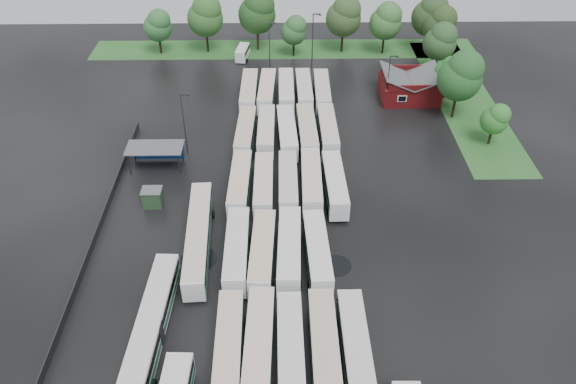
{
  "coord_description": "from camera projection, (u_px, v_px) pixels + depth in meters",
  "views": [
    {
      "loc": [
        1.09,
        -47.08,
        47.63
      ],
      "look_at": [
        2.0,
        12.0,
        2.5
      ],
      "focal_mm": 35.0,
      "sensor_mm": 36.0,
      "label": 1
    }
  ],
  "objects": [
    {
      "name": "bus_r3c3",
      "position": [
        311.0,
        182.0,
        77.16
      ],
      "size": [
        2.91,
        12.73,
        3.53
      ],
      "rotation": [
        0.0,
        0.0,
        -0.02
      ],
      "color": "silver",
      "rests_on": "ground"
    },
    {
      "name": "bus_r1c1",
      "position": [
        259.0,
        344.0,
        55.52
      ],
      "size": [
        3.06,
        12.76,
        3.53
      ],
      "rotation": [
        0.0,
        0.0,
        -0.03
      ],
      "color": "silver",
      "rests_on": "ground"
    },
    {
      "name": "tree_east_3",
      "position": [
        441.0,
        41.0,
        104.4
      ],
      "size": [
        6.23,
        6.23,
        10.32
      ],
      "color": "black",
      "rests_on": "ground"
    },
    {
      "name": "ground",
      "position": [
        273.0,
        270.0,
        66.3
      ],
      "size": [
        160.0,
        160.0,
        0.0
      ],
      "primitive_type": "plane",
      "color": "black",
      "rests_on": "ground"
    },
    {
      "name": "bus_r1c0",
      "position": [
        229.0,
        346.0,
        55.48
      ],
      "size": [
        2.78,
        12.23,
        3.39
      ],
      "rotation": [
        0.0,
        0.0,
        0.02
      ],
      "color": "silver",
      "rests_on": "ground"
    },
    {
      "name": "bus_r3c2",
      "position": [
        288.0,
        183.0,
        77.06
      ],
      "size": [
        2.6,
        12.07,
        3.36
      ],
      "rotation": [
        0.0,
        0.0,
        -0.0
      ],
      "color": "silver",
      "rests_on": "ground"
    },
    {
      "name": "tree_east_0",
      "position": [
        496.0,
        119.0,
        85.64
      ],
      "size": [
        4.31,
        4.28,
        7.09
      ],
      "color": "black",
      "rests_on": "ground"
    },
    {
      "name": "tree_east_4",
      "position": [
        441.0,
        24.0,
        110.39
      ],
      "size": [
        6.51,
        6.51,
        10.78
      ],
      "color": "black",
      "rests_on": "ground"
    },
    {
      "name": "lamp_post_nw",
      "position": [
        184.0,
        120.0,
        82.78
      ],
      "size": [
        1.56,
        0.3,
        10.12
      ],
      "color": "#2D2D30",
      "rests_on": "ground"
    },
    {
      "name": "bus_r4c2",
      "position": [
        287.0,
        132.0,
        87.5
      ],
      "size": [
        3.25,
        12.74,
        3.52
      ],
      "rotation": [
        0.0,
        0.0,
        0.05
      ],
      "color": "silver",
      "rests_on": "ground"
    },
    {
      "name": "puddle_2",
      "position": [
        199.0,
        259.0,
        67.79
      ],
      "size": [
        4.53,
        4.53,
        0.01
      ],
      "primitive_type": "cylinder",
      "color": "black",
      "rests_on": "ground"
    },
    {
      "name": "brick_building",
      "position": [
        409.0,
        89.0,
        99.45
      ],
      "size": [
        10.07,
        8.6,
        5.39
      ],
      "color": "maroon",
      "rests_on": "ground"
    },
    {
      "name": "artic_bus_west_c",
      "position": [
        151.0,
        326.0,
        57.41
      ],
      "size": [
        3.38,
        18.37,
        3.39
      ],
      "rotation": [
        0.0,
        0.0,
        -0.04
      ],
      "color": "silver",
      "rests_on": "ground"
    },
    {
      "name": "bus_r2c1",
      "position": [
        262.0,
        252.0,
        66.02
      ],
      "size": [
        3.14,
        12.55,
        3.47
      ],
      "rotation": [
        0.0,
        0.0,
        -0.04
      ],
      "color": "silver",
      "rests_on": "ground"
    },
    {
      "name": "tree_north_2",
      "position": [
        258.0,
        12.0,
        112.72
      ],
      "size": [
        7.57,
        7.57,
        12.54
      ],
      "color": "#39251B",
      "rests_on": "ground"
    },
    {
      "name": "tree_north_3",
      "position": [
        295.0,
        30.0,
        111.82
      ],
      "size": [
        5.15,
        5.15,
        8.53
      ],
      "color": "black",
      "rests_on": "ground"
    },
    {
      "name": "minibus",
      "position": [
        243.0,
        52.0,
        113.25
      ],
      "size": [
        2.82,
        5.74,
        2.4
      ],
      "rotation": [
        0.0,
        0.0,
        -0.15
      ],
      "color": "white",
      "rests_on": "ground"
    },
    {
      "name": "bus_r1c2",
      "position": [
        290.0,
        347.0,
        55.35
      ],
      "size": [
        2.68,
        12.12,
        3.37
      ],
      "rotation": [
        0.0,
        0.0,
        0.01
      ],
      "color": "silver",
      "rests_on": "ground"
    },
    {
      "name": "lamp_post_ne",
      "position": [
        389.0,
        77.0,
        95.16
      ],
      "size": [
        1.43,
        0.28,
        9.26
      ],
      "color": "#2D2D30",
      "rests_on": "ground"
    },
    {
      "name": "grass_strip_north",
      "position": [
        284.0,
        49.0,
        117.82
      ],
      "size": [
        80.0,
        10.0,
        0.01
      ],
      "primitive_type": "cube",
      "color": "#275D23",
      "rests_on": "ground"
    },
    {
      "name": "utility_hut",
      "position": [
        153.0,
        198.0,
        75.32
      ],
      "size": [
        2.7,
        2.2,
        2.62
      ],
      "color": "#213B22",
      "rests_on": "ground"
    },
    {
      "name": "bus_r3c0",
      "position": [
        240.0,
        184.0,
        76.83
      ],
      "size": [
        2.94,
        12.55,
        3.48
      ],
      "rotation": [
        0.0,
        0.0,
        -0.02
      ],
      "color": "silver",
      "rests_on": "ground"
    },
    {
      "name": "lamp_post_back_e",
      "position": [
        313.0,
        37.0,
        107.05
      ],
      "size": [
        1.65,
        0.32,
        10.73
      ],
      "color": "#2D2D30",
      "rests_on": "ground"
    },
    {
      "name": "bus_r4c4",
      "position": [
        328.0,
        130.0,
        88.02
      ],
      "size": [
        2.8,
        12.48,
        3.47
      ],
      "rotation": [
        0.0,
        0.0,
        0.01
      ],
      "color": "silver",
      "rests_on": "ground"
    },
    {
      "name": "grass_strip_east",
      "position": [
        463.0,
        97.0,
        100.72
      ],
      "size": [
        10.0,
        50.0,
        0.01
      ],
      "primitive_type": "cube",
      "color": "#275D23",
      "rests_on": "ground"
    },
    {
      "name": "bus_r4c0",
      "position": [
        246.0,
        133.0,
        87.56
      ],
      "size": [
        3.06,
        12.28,
        3.39
      ],
      "rotation": [
        0.0,
        0.0,
        -0.04
      ],
      "color": "silver",
      "rests_on": "ground"
    },
    {
      "name": "lamp_post_back_w",
      "position": [
        270.0,
        44.0,
        105.14
      ],
      "size": [
        1.55,
        0.3,
        10.08
      ],
      "color": "#2D2D30",
      "rests_on": "ground"
    },
    {
      "name": "bus_r4c3",
      "position": [
        307.0,
        131.0,
        87.7
      ],
      "size": [
        3.08,
        12.83,
        3.55
      ],
      "rotation": [
        0.0,
        0.0,
        0.03
      ],
      "color": "silver",
      "rests_on": "ground"
    },
    {
      "name": "wash_shed",
      "position": [
        155.0,
        149.0,
        81.78
      ],
      "size": [
        8.2,
        4.2,
        3.58
      ],
      "color": "#2D2D30",
      "rests_on": "ground"
    },
    {
      "name": "bus_r1c4",
      "position": [
        355.0,
        345.0,
        55.51
      ],
      "size": [
        2.66,
        12.24,
        3.4
      ],
      "rotation": [
        0.0,
        0.0,
        0.0
      ],
      "color": "silver",
      "rests_on": "ground"
    },
    {
      "name": "tree_north_0",
      "position": [
        158.0,
        25.0,
        112.43
      ],
      "size": [
        5.67,
        5.66,
        9.38
      ],
      "color": "black",
      "rests_on": "ground"
    },
    {
      "name": "bus_r5c3",
      "position": [
        304.0,
        90.0,
        98.86
      ],
      "size": [
        2.78,
        12.3,
        3.41
      ],
      "rotation": [
        0.0,
        0.0,
        0.01
      ],
      "color": "silver",
      "rests_on": "ground"
    },
    {
      "name": "bus_r1c3",
      "position": [
        324.0,
        346.0,
        55.38
      ],
      "size": [
        2.68,
        12.54,
        3.49
      ],
      "rotation": [
        0.0,
        0.0,
        0.0
      ],
      "color": "silver",
      "rests_on": "ground"
    },
    {
      "name": "bus_r2c3",
      "position": [
        317.0,
        251.0,
        66.18
      ],
      "size": [
        3.06,
        12.31,
        3.4
      ],
      "rotation": [
        0.0,
        0.0,
        0.04
      ],
      "color": "silver",
      "rests_on": "ground"
    },
    {
      "name": "bus_r5c2",
      "position": [
        286.0,
        90.0,
        98.82
      ],
      "size": [
        2.64,
        12.37,
        3.44
      ],
      "rotation": [
        0.0,
        0.0,
        -0.0
      ],
      "color": "silver",
      "rests_on": "ground"
    },
    {
      "name": "tree_north_1",
      "position": [
        206.0,
        15.0,
        112.08
      ],
      "size": [
        7.21,
        7.21,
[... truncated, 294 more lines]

